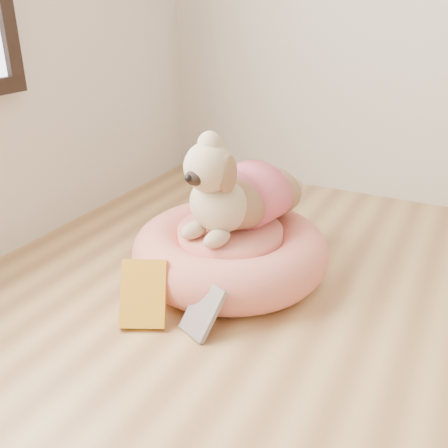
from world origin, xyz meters
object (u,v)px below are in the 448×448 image
at_px(book_white, 203,310).
at_px(book_yellow, 143,294).
at_px(pet_bed, 230,251).
at_px(dog, 238,176).

bearing_deg(book_white, book_yellow, -146.44).
bearing_deg(book_white, pet_bed, 127.68).
height_order(book_yellow, book_white, book_yellow).
bearing_deg(book_yellow, pet_bed, 48.95).
relative_size(dog, book_white, 3.03).
xyz_separation_m(dog, book_yellow, (-0.13, -0.43, -0.29)).
bearing_deg(book_white, dog, 124.51).
bearing_deg(pet_bed, book_yellow, -105.09).
bearing_deg(book_yellow, dog, 47.82).
height_order(dog, book_white, dog).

